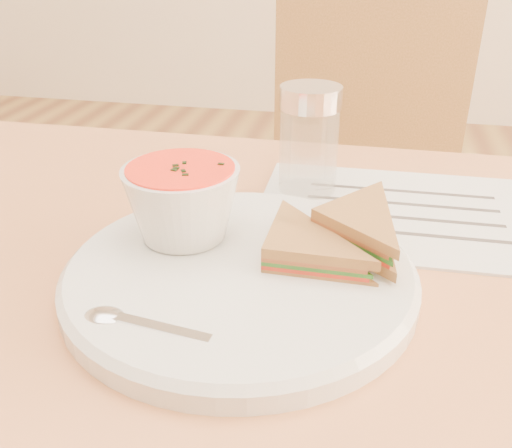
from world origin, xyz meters
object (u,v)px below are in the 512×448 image
(chair_far, at_px, (364,230))
(soup_bowl, at_px, (183,206))
(plate, at_px, (240,277))
(condiment_shaker, at_px, (309,141))

(chair_far, distance_m, soup_bowl, 0.73)
(plate, bearing_deg, chair_far, 81.15)
(chair_far, distance_m, plate, 0.73)
(chair_far, height_order, condiment_shaker, chair_far)
(chair_far, height_order, plate, chair_far)
(plate, relative_size, soup_bowl, 2.88)
(soup_bowl, distance_m, condiment_shaker, 0.20)
(soup_bowl, height_order, condiment_shaker, condiment_shaker)
(plate, distance_m, condiment_shaker, 0.22)
(plate, bearing_deg, condiment_shaker, 81.53)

